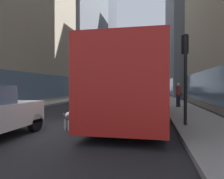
% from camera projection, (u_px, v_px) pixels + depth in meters
% --- Properties ---
extents(ground_plane, '(120.00, 120.00, 0.00)m').
position_uv_depth(ground_plane, '(134.00, 94.00, 41.70)').
color(ground_plane, '#232326').
extents(sidewalk_left, '(2.40, 110.00, 0.15)m').
position_uv_depth(sidewalk_left, '(107.00, 94.00, 42.81)').
color(sidewalk_left, '#ADA89E').
rests_on(sidewalk_left, ground).
extents(sidewalk_right, '(2.40, 110.00, 0.15)m').
position_uv_depth(sidewalk_right, '(162.00, 94.00, 40.58)').
color(sidewalk_right, gray).
rests_on(sidewalk_right, ground).
extents(building_left_mid, '(11.02, 18.97, 29.97)m').
position_uv_depth(building_left_mid, '(70.00, 18.00, 38.54)').
color(building_left_mid, slate).
rests_on(building_left_mid, ground).
extents(building_left_far, '(9.10, 16.37, 41.09)m').
position_uv_depth(building_left_far, '(96.00, 20.00, 56.59)').
color(building_left_far, '#4C515B').
rests_on(building_left_far, ground).
extents(building_right_mid, '(10.80, 15.24, 19.19)m').
position_uv_depth(building_right_mid, '(203.00, 37.00, 32.12)').
color(building_right_mid, slate).
rests_on(building_right_mid, ground).
extents(building_right_far, '(8.46, 18.11, 27.22)m').
position_uv_depth(building_right_far, '(185.00, 39.00, 49.85)').
color(building_right_far, slate).
rests_on(building_right_far, ground).
extents(transit_bus, '(2.78, 11.53, 3.05)m').
position_uv_depth(transit_bus, '(135.00, 83.00, 10.57)').
color(transit_bus, red).
rests_on(transit_bus, ground).
extents(car_grey_wagon, '(1.80, 4.23, 1.62)m').
position_uv_depth(car_grey_wagon, '(147.00, 90.00, 39.49)').
color(car_grey_wagon, slate).
rests_on(car_grey_wagon, ground).
extents(car_yellow_taxi, '(1.71, 4.74, 1.62)m').
position_uv_depth(car_yellow_taxi, '(148.00, 90.00, 51.96)').
color(car_yellow_taxi, yellow).
rests_on(car_yellow_taxi, ground).
extents(dalmatian_dog, '(0.22, 0.96, 0.72)m').
position_uv_depth(dalmatian_dog, '(70.00, 115.00, 7.38)').
color(dalmatian_dog, white).
rests_on(dalmatian_dog, ground).
extents(pedestrian_with_handbag, '(0.45, 0.34, 1.69)m').
position_uv_depth(pedestrian_with_handbag, '(178.00, 95.00, 14.07)').
color(pedestrian_with_handbag, '#1E1E2D').
rests_on(pedestrian_with_handbag, sidewalk_right).
extents(traffic_light_near, '(0.24, 0.41, 3.40)m').
position_uv_depth(traffic_light_near, '(185.00, 64.00, 7.49)').
color(traffic_light_near, black).
rests_on(traffic_light_near, sidewalk_right).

